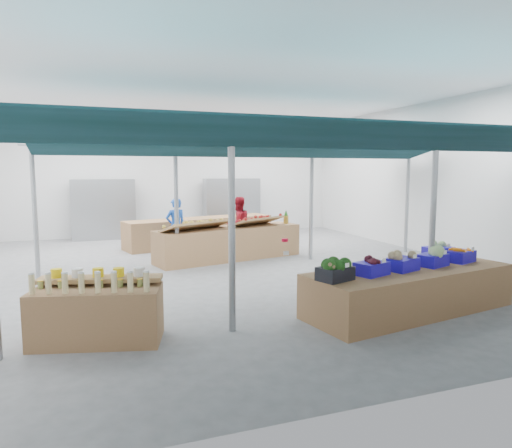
% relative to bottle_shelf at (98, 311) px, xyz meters
% --- Properties ---
extents(floor, '(13.00, 13.00, 0.00)m').
position_rel_bottle_shelf_xyz_m(floor, '(2.82, 3.77, -0.41)').
color(floor, slate).
rests_on(floor, ground).
extents(hall, '(13.00, 13.00, 13.00)m').
position_rel_bottle_shelf_xyz_m(hall, '(2.82, 5.20, 2.23)').
color(hall, silver).
rests_on(hall, ground).
extents(pole_grid, '(10.00, 4.60, 3.00)m').
position_rel_bottle_shelf_xyz_m(pole_grid, '(3.57, 2.02, 1.40)').
color(pole_grid, gray).
rests_on(pole_grid, floor).
extents(awnings, '(9.50, 7.08, 0.30)m').
position_rel_bottle_shelf_xyz_m(awnings, '(3.57, 2.02, 2.37)').
color(awnings, black).
rests_on(awnings, pole_grid).
extents(back_shelving_left, '(2.00, 0.50, 2.00)m').
position_rel_bottle_shelf_xyz_m(back_shelving_left, '(0.32, 9.77, 0.59)').
color(back_shelving_left, '#B23F33').
rests_on(back_shelving_left, floor).
extents(back_shelving_right, '(2.00, 0.50, 2.00)m').
position_rel_bottle_shelf_xyz_m(back_shelving_right, '(4.82, 9.77, 0.59)').
color(back_shelving_right, '#B23F33').
rests_on(back_shelving_right, floor).
extents(bottle_shelf, '(1.81, 1.38, 1.02)m').
position_rel_bottle_shelf_xyz_m(bottle_shelf, '(0.00, 0.00, 0.00)').
color(bottle_shelf, brown).
rests_on(bottle_shelf, floor).
extents(veg_counter, '(3.81, 1.82, 0.71)m').
position_rel_bottle_shelf_xyz_m(veg_counter, '(4.84, -0.34, -0.06)').
color(veg_counter, brown).
rests_on(veg_counter, floor).
extents(fruit_counter, '(4.03, 1.81, 0.84)m').
position_rel_bottle_shelf_xyz_m(fruit_counter, '(3.30, 4.95, 0.01)').
color(fruit_counter, brown).
rests_on(fruit_counter, floor).
extents(far_counter, '(4.81, 2.06, 0.85)m').
position_rel_bottle_shelf_xyz_m(far_counter, '(3.12, 7.48, 0.01)').
color(far_counter, brown).
rests_on(far_counter, floor).
extents(crate_stack, '(0.56, 0.42, 0.63)m').
position_rel_bottle_shelf_xyz_m(crate_stack, '(5.83, 0.35, -0.10)').
color(crate_stack, '#1C10B2').
rests_on(crate_stack, floor).
extents(vendor_left, '(0.64, 0.50, 1.57)m').
position_rel_bottle_shelf_xyz_m(vendor_left, '(2.10, 6.05, 0.37)').
color(vendor_left, blue).
rests_on(vendor_left, floor).
extents(vendor_right, '(0.88, 0.75, 1.57)m').
position_rel_bottle_shelf_xyz_m(vendor_right, '(3.90, 6.05, 0.37)').
color(vendor_right, maroon).
rests_on(vendor_right, floor).
extents(crate_broccoli, '(0.59, 0.50, 0.35)m').
position_rel_bottle_shelf_xyz_m(crate_broccoli, '(3.28, -0.60, 0.46)').
color(crate_broccoli, black).
rests_on(crate_broccoli, veg_counter).
extents(crate_beets, '(0.59, 0.50, 0.29)m').
position_rel_bottle_shelf_xyz_m(crate_beets, '(3.99, -0.48, 0.43)').
color(crate_beets, '#1C10B2').
rests_on(crate_beets, veg_counter).
extents(crate_celeriac, '(0.59, 0.50, 0.31)m').
position_rel_bottle_shelf_xyz_m(crate_celeriac, '(4.64, -0.37, 0.44)').
color(crate_celeriac, '#1C10B2').
rests_on(crate_celeriac, veg_counter).
extents(crate_cabbage, '(0.59, 0.50, 0.35)m').
position_rel_bottle_shelf_xyz_m(crate_cabbage, '(5.34, -0.25, 0.46)').
color(crate_cabbage, '#1C10B2').
rests_on(crate_cabbage, veg_counter).
extents(crate_carrots, '(0.59, 0.50, 0.29)m').
position_rel_bottle_shelf_xyz_m(crate_carrots, '(6.04, -0.13, 0.41)').
color(crate_carrots, '#1C10B2').
rests_on(crate_carrots, veg_counter).
extents(sparrow, '(0.12, 0.09, 0.11)m').
position_rel_bottle_shelf_xyz_m(sparrow, '(3.14, -0.75, 0.55)').
color(sparrow, brown).
rests_on(sparrow, crate_broccoli).
extents(pole_ribbon, '(0.12, 0.12, 0.28)m').
position_rel_bottle_shelf_xyz_m(pole_ribbon, '(3.12, 0.88, 0.67)').
color(pole_ribbon, red).
rests_on(pole_ribbon, pole_grid).
extents(apple_heap_yellow, '(2.01, 1.48, 0.27)m').
position_rel_bottle_shelf_xyz_m(apple_heap_yellow, '(2.41, 4.65, 0.59)').
color(apple_heap_yellow, '#997247').
rests_on(apple_heap_yellow, fruit_counter).
extents(apple_heap_red, '(1.65, 1.30, 0.27)m').
position_rel_bottle_shelf_xyz_m(apple_heap_red, '(4.10, 5.05, 0.59)').
color(apple_heap_red, '#997247').
rests_on(apple_heap_red, fruit_counter).
extents(pineapple, '(0.14, 0.14, 0.39)m').
position_rel_bottle_shelf_xyz_m(pineapple, '(5.05, 5.27, 0.61)').
color(pineapple, '#8C6019').
rests_on(pineapple, fruit_counter).
extents(crate_extra, '(0.54, 0.43, 0.32)m').
position_rel_bottle_shelf_xyz_m(crate_extra, '(5.96, 0.32, 0.45)').
color(crate_extra, '#1C10B2').
rests_on(crate_extra, veg_counter).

